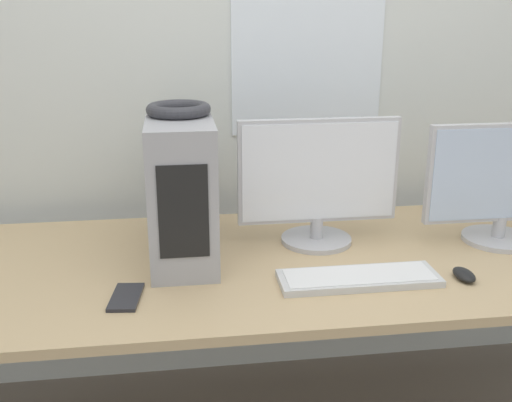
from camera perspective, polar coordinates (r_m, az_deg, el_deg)
name	(u,v)px	position (r m, az deg, el deg)	size (l,w,h in m)	color
wall_back	(257,38)	(2.26, 0.09, 15.28)	(8.00, 0.07, 2.70)	silver
desk	(282,270)	(1.87, 2.45, -6.55)	(2.52, 0.87, 0.72)	tan
pc_tower	(182,186)	(1.84, -7.10, 1.42)	(0.19, 0.49, 0.43)	#9E9EA3
headphones	(179,109)	(1.79, -7.39, 8.66)	(0.19, 0.19, 0.04)	#333338
monitor_main	(318,182)	(1.92, 5.95, 1.86)	(0.52, 0.23, 0.41)	#B7B7BC
monitor_right_near	(505,183)	(2.08, 22.65, 1.60)	(0.53, 0.23, 0.39)	#B7B7BC
keyboard	(359,278)	(1.72, 9.76, -7.24)	(0.45, 0.15, 0.02)	silver
mouse	(464,275)	(1.82, 19.20, -6.63)	(0.05, 0.10, 0.03)	black
cell_phone	(126,297)	(1.65, -12.27, -8.94)	(0.09, 0.16, 0.01)	#232328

